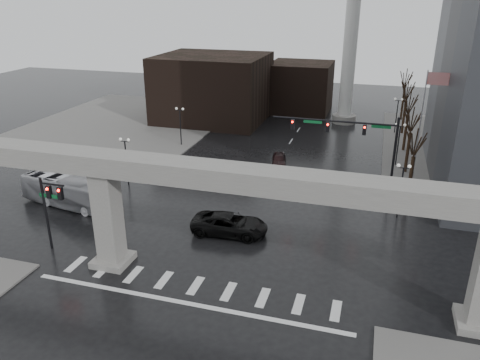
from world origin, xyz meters
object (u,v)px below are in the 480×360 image
(city_bus, at_px, (70,192))
(signal_mast_arm, at_px, (355,136))
(pickup_truck, at_px, (230,224))
(far_car, at_px, (279,160))

(city_bus, bearing_deg, signal_mast_arm, -56.05)
(pickup_truck, relative_size, city_bus, 0.61)
(city_bus, bearing_deg, pickup_truck, -83.24)
(signal_mast_arm, distance_m, pickup_truck, 15.80)
(far_car, bearing_deg, signal_mast_arm, -44.48)
(pickup_truck, distance_m, far_car, 17.59)
(pickup_truck, distance_m, city_bus, 16.08)
(signal_mast_arm, height_order, city_bus, signal_mast_arm)
(pickup_truck, xyz_separation_m, far_car, (0.43, 17.58, -0.20))
(signal_mast_arm, bearing_deg, city_bus, -156.21)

